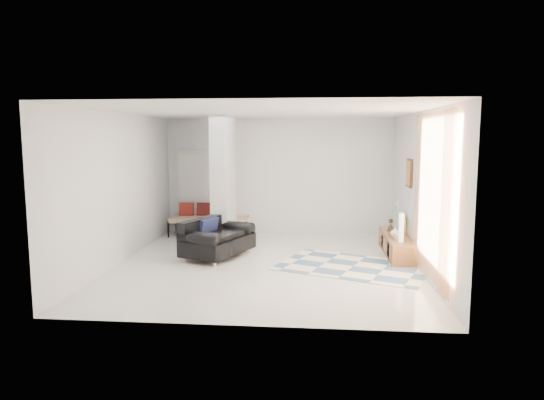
{
  "coord_description": "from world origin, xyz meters",
  "views": [
    {
      "loc": [
        0.89,
        -8.76,
        2.35
      ],
      "look_at": [
        0.05,
        0.6,
        1.13
      ],
      "focal_mm": 32.0,
      "sensor_mm": 36.0,
      "label": 1
    }
  ],
  "objects": [
    {
      "name": "wall_right",
      "position": [
        2.75,
        0.0,
        1.4
      ],
      "size": [
        0.0,
        6.0,
        6.0
      ],
      "primitive_type": "plane",
      "rotation": [
        1.57,
        0.0,
        -1.57
      ],
      "color": "silver",
      "rests_on": "ground"
    },
    {
      "name": "vase",
      "position": [
        2.47,
        0.76,
        0.5
      ],
      "size": [
        0.23,
        0.23,
        0.21
      ],
      "primitive_type": "imported",
      "rotation": [
        0.0,
        0.0,
        -0.15
      ],
      "color": "white",
      "rests_on": "media_console"
    },
    {
      "name": "media_console",
      "position": [
        2.52,
        0.9,
        0.2
      ],
      "size": [
        0.45,
        1.94,
        0.8
      ],
      "color": "brown",
      "rests_on": "floor"
    },
    {
      "name": "bronze_figurine",
      "position": [
        2.47,
        1.39,
        0.52
      ],
      "size": [
        0.13,
        0.13,
        0.25
      ],
      "primitive_type": null,
      "rotation": [
        0.0,
        0.0,
        -0.01
      ],
      "color": "#342317",
      "rests_on": "media_console"
    },
    {
      "name": "ceiling",
      "position": [
        0.0,
        0.0,
        2.8
      ],
      "size": [
        6.0,
        6.0,
        0.0
      ],
      "primitive_type": "plane",
      "rotation": [
        3.14,
        0.0,
        0.0
      ],
      "color": "white",
      "rests_on": "wall_back"
    },
    {
      "name": "daybed",
      "position": [
        -1.67,
        2.62,
        0.41
      ],
      "size": [
        1.92,
        0.9,
        0.77
      ],
      "rotation": [
        0.0,
        0.0,
        0.06
      ],
      "color": "black",
      "rests_on": "floor"
    },
    {
      "name": "partition_column",
      "position": [
        -1.1,
        1.6,
        1.4
      ],
      "size": [
        0.35,
        1.2,
        2.8
      ],
      "primitive_type": "cube",
      "color": "#ABB0B2",
      "rests_on": "floor"
    },
    {
      "name": "curtain",
      "position": [
        2.67,
        -1.15,
        1.45
      ],
      "size": [
        0.0,
        2.55,
        2.55
      ],
      "primitive_type": "plane",
      "rotation": [
        1.57,
        0.0,
        1.57
      ],
      "color": "orange",
      "rests_on": "wall_right"
    },
    {
      "name": "hallway_door",
      "position": [
        -2.1,
        2.96,
        1.02
      ],
      "size": [
        0.85,
        0.06,
        2.04
      ],
      "primitive_type": "cube",
      "color": "beige",
      "rests_on": "floor"
    },
    {
      "name": "wall_back",
      "position": [
        0.0,
        3.0,
        1.4
      ],
      "size": [
        6.0,
        0.0,
        6.0
      ],
      "primitive_type": "plane",
      "rotation": [
        1.57,
        0.0,
        0.0
      ],
      "color": "silver",
      "rests_on": "ground"
    },
    {
      "name": "cylinder_lamp",
      "position": [
        2.5,
        0.32,
        0.67
      ],
      "size": [
        0.1,
        0.1,
        0.54
      ],
      "primitive_type": "cylinder",
      "color": "white",
      "rests_on": "media_console"
    },
    {
      "name": "loveseat",
      "position": [
        -1.06,
        0.47,
        0.36
      ],
      "size": [
        1.38,
        1.71,
        0.76
      ],
      "rotation": [
        0.0,
        0.0,
        -0.4
      ],
      "color": "silver",
      "rests_on": "floor"
    },
    {
      "name": "wall_left",
      "position": [
        -2.75,
        0.0,
        1.4
      ],
      "size": [
        0.0,
        6.0,
        6.0
      ],
      "primitive_type": "plane",
      "rotation": [
        1.57,
        0.0,
        1.57
      ],
      "color": "silver",
      "rests_on": "ground"
    },
    {
      "name": "area_rug",
      "position": [
        1.6,
        -0.06,
        0.01
      ],
      "size": [
        3.08,
        2.6,
        0.01
      ],
      "primitive_type": "cube",
      "rotation": [
        0.0,
        0.0,
        -0.38
      ],
      "color": "beige",
      "rests_on": "floor"
    },
    {
      "name": "floor",
      "position": [
        0.0,
        0.0,
        0.0
      ],
      "size": [
        6.0,
        6.0,
        0.0
      ],
      "primitive_type": "plane",
      "color": "silver",
      "rests_on": "ground"
    },
    {
      "name": "wall_front",
      "position": [
        0.0,
        -3.0,
        1.4
      ],
      "size": [
        6.0,
        0.0,
        6.0
      ],
      "primitive_type": "plane",
      "rotation": [
        -1.57,
        0.0,
        0.0
      ],
      "color": "silver",
      "rests_on": "ground"
    },
    {
      "name": "wall_art",
      "position": [
        2.72,
        0.9,
        1.65
      ],
      "size": [
        0.04,
        0.45,
        0.55
      ],
      "primitive_type": "cube",
      "color": "#341B0E",
      "rests_on": "wall_right"
    }
  ]
}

